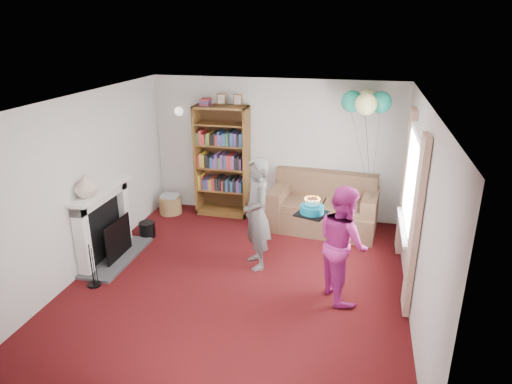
% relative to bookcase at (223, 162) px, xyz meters
% --- Properties ---
extents(ground, '(5.00, 5.00, 0.00)m').
position_rel_bookcase_xyz_m(ground, '(0.93, -2.30, -0.99)').
color(ground, '#340A07').
rests_on(ground, ground).
extents(wall_back, '(4.50, 0.02, 2.50)m').
position_rel_bookcase_xyz_m(wall_back, '(0.93, 0.21, 0.26)').
color(wall_back, silver).
rests_on(wall_back, ground).
extents(wall_left, '(0.02, 5.00, 2.50)m').
position_rel_bookcase_xyz_m(wall_left, '(-1.33, -2.30, 0.26)').
color(wall_left, silver).
rests_on(wall_left, ground).
extents(wall_right, '(0.02, 5.00, 2.50)m').
position_rel_bookcase_xyz_m(wall_right, '(3.19, -2.30, 0.26)').
color(wall_right, silver).
rests_on(wall_right, ground).
extents(ceiling, '(4.50, 5.00, 0.01)m').
position_rel_bookcase_xyz_m(ceiling, '(0.93, -2.30, 1.51)').
color(ceiling, white).
rests_on(ceiling, wall_back).
extents(fireplace, '(0.55, 1.80, 1.12)m').
position_rel_bookcase_xyz_m(fireplace, '(-1.16, -2.11, -0.48)').
color(fireplace, '#3F3F42').
rests_on(fireplace, ground).
extents(window_bay, '(0.14, 2.02, 2.20)m').
position_rel_bookcase_xyz_m(window_bay, '(3.13, -1.70, 0.21)').
color(window_bay, white).
rests_on(window_bay, ground).
extents(wall_sconce, '(0.16, 0.23, 0.16)m').
position_rel_bookcase_xyz_m(wall_sconce, '(-0.82, 0.06, 0.89)').
color(wall_sconce, gold).
rests_on(wall_sconce, ground).
extents(bookcase, '(0.96, 0.42, 2.24)m').
position_rel_bookcase_xyz_m(bookcase, '(0.00, 0.00, 0.00)').
color(bookcase, '#472B14').
rests_on(bookcase, ground).
extents(sofa, '(1.79, 0.95, 0.95)m').
position_rel_bookcase_xyz_m(sofa, '(1.89, -0.23, -0.64)').
color(sofa, brown).
rests_on(sofa, ground).
extents(wicker_basket, '(0.42, 0.42, 0.37)m').
position_rel_bookcase_xyz_m(wicker_basket, '(-0.97, -0.26, -0.82)').
color(wicker_basket, olive).
rests_on(wicker_basket, ground).
extents(person_striped, '(0.64, 0.72, 1.65)m').
position_rel_bookcase_xyz_m(person_striped, '(1.07, -1.81, -0.16)').
color(person_striped, black).
rests_on(person_striped, ground).
extents(person_magenta, '(0.86, 0.93, 1.53)m').
position_rel_bookcase_xyz_m(person_magenta, '(2.31, -2.34, -0.23)').
color(person_magenta, '#AF237B').
rests_on(person_magenta, ground).
extents(birthday_cake, '(0.36, 0.36, 0.22)m').
position_rel_bookcase_xyz_m(birthday_cake, '(1.90, -2.26, 0.17)').
color(birthday_cake, black).
rests_on(birthday_cake, ground).
extents(balloons, '(0.78, 0.78, 1.71)m').
position_rel_bookcase_xyz_m(balloons, '(2.46, -0.23, 1.23)').
color(balloons, '#3F3F3F').
rests_on(balloons, ground).
extents(mantel_vase, '(0.40, 0.40, 0.33)m').
position_rel_bookcase_xyz_m(mantel_vase, '(-1.19, -2.45, 0.30)').
color(mantel_vase, beige).
rests_on(mantel_vase, fireplace).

